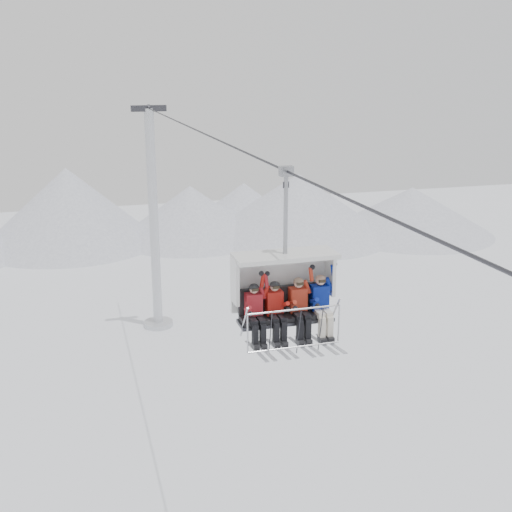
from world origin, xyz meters
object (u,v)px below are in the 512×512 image
object	(u,v)px
skier_far_right	(321,304)
skier_center_right	(299,307)
lift_tower_right	(154,236)
chairlift_carrier	(283,284)
skier_center_left	(276,310)
skier_far_left	(255,312)

from	to	relation	value
skier_far_right	skier_center_right	bearing A→B (deg)	-179.76
lift_tower_right	chairlift_carrier	bearing A→B (deg)	-90.00
lift_tower_right	skier_center_right	size ratio (longest dim) A/B	7.99
skier_far_right	skier_center_left	bearing A→B (deg)	-179.64
skier_far_left	skier_far_right	xyz separation A→B (m)	(1.59, 0.01, 0.03)
skier_center_left	skier_far_right	bearing A→B (deg)	0.36
chairlift_carrier	skier_far_left	world-z (taller)	chairlift_carrier
chairlift_carrier	skier_far_right	world-z (taller)	chairlift_carrier
chairlift_carrier	skier_far_right	size ratio (longest dim) A/B	2.36
lift_tower_right	skier_center_left	world-z (taller)	lift_tower_right
skier_center_right	skier_far_right	xyz separation A→B (m)	(0.54, 0.00, 0.01)
chairlift_carrier	skier_center_left	world-z (taller)	chairlift_carrier
lift_tower_right	skier_far_left	world-z (taller)	lift_tower_right
skier_far_left	skier_center_left	size ratio (longest dim) A/B	1.00
skier_center_right	lift_tower_right	bearing A→B (deg)	90.70
lift_tower_right	skier_center_right	distance (m)	24.95
lift_tower_right	skier_far_right	size ratio (longest dim) A/B	7.99
skier_far_right	chairlift_carrier	bearing A→B (deg)	160.01
lift_tower_right	chairlift_carrier	xyz separation A→B (m)	(0.00, -24.25, 4.89)
lift_tower_right	skier_far_right	bearing A→B (deg)	-88.05
chairlift_carrier	skier_far_right	bearing A→B (deg)	-19.99
skier_far_left	skier_center_right	world-z (taller)	skier_center_right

